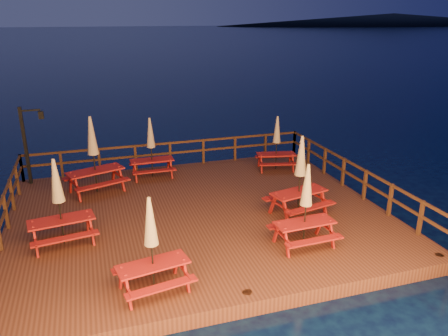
% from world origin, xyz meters
% --- Properties ---
extents(ground, '(500.00, 500.00, 0.00)m').
position_xyz_m(ground, '(0.00, 0.00, 0.00)').
color(ground, black).
rests_on(ground, ground).
extents(deck, '(12.00, 10.00, 0.40)m').
position_xyz_m(deck, '(0.00, 0.00, 0.20)').
color(deck, '#472216').
rests_on(deck, ground).
extents(deck_piles, '(11.44, 9.44, 1.40)m').
position_xyz_m(deck_piles, '(0.00, 0.00, -0.30)').
color(deck_piles, '#331F10').
rests_on(deck_piles, ground).
extents(railing, '(11.80, 9.75, 1.10)m').
position_xyz_m(railing, '(0.00, 1.78, 1.16)').
color(railing, '#331F10').
rests_on(railing, deck).
extents(lamp_post, '(0.85, 0.18, 3.00)m').
position_xyz_m(lamp_post, '(-5.39, 4.55, 2.20)').
color(lamp_post, black).
rests_on(lamp_post, deck).
extents(headland_right, '(230.40, 86.40, 7.00)m').
position_xyz_m(headland_right, '(185.00, 230.00, 3.50)').
color(headland_right, black).
rests_on(headland_right, ground).
extents(picnic_table_0, '(1.85, 1.63, 2.29)m').
position_xyz_m(picnic_table_0, '(4.18, 3.18, 1.59)').
color(picnic_table_0, maroon).
rests_on(picnic_table_0, deck).
extents(picnic_table_1, '(1.90, 1.66, 2.40)m').
position_xyz_m(picnic_table_1, '(-2.08, -3.85, 1.65)').
color(picnic_table_1, maroon).
rests_on(picnic_table_1, deck).
extents(picnic_table_2, '(1.76, 1.47, 2.43)m').
position_xyz_m(picnic_table_2, '(2.30, -2.98, 1.66)').
color(picnic_table_2, maroon).
rests_on(picnic_table_2, deck).
extents(picnic_table_3, '(1.70, 1.41, 2.42)m').
position_xyz_m(picnic_table_3, '(-0.93, 3.85, 1.66)').
color(picnic_table_3, maroon).
rests_on(picnic_table_3, deck).
extents(picnic_table_4, '(2.13, 1.88, 2.65)m').
position_xyz_m(picnic_table_4, '(3.09, -1.07, 1.78)').
color(picnic_table_4, maroon).
rests_on(picnic_table_4, deck).
extents(picnic_table_5, '(1.99, 1.72, 2.55)m').
position_xyz_m(picnic_table_5, '(-4.19, -0.83, 1.72)').
color(picnic_table_5, maroon).
rests_on(picnic_table_5, deck).
extents(picnic_table_6, '(2.41, 2.19, 2.84)m').
position_xyz_m(picnic_table_6, '(-3.13, 2.88, 1.88)').
color(picnic_table_6, maroon).
rests_on(picnic_table_6, deck).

